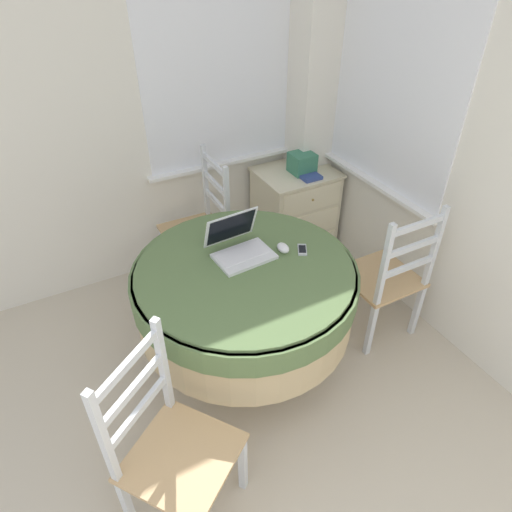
{
  "coord_description": "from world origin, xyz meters",
  "views": [
    {
      "loc": [
        -0.18,
        0.15,
        2.27
      ],
      "look_at": [
        0.83,
        2.02,
        0.68
      ],
      "focal_mm": 32.0,
      "sensor_mm": 36.0,
      "label": 1
    }
  ],
  "objects_px": {
    "round_dining_table": "(245,291)",
    "laptop": "(239,246)",
    "corner_cabinet": "(294,210)",
    "dining_chair_near_back_window": "(200,228)",
    "book_on_cabinet": "(306,173)",
    "storage_box": "(302,163)",
    "computer_mouse": "(283,248)",
    "cell_phone": "(302,250)",
    "dining_chair_near_right_window": "(386,277)",
    "dining_chair_camera_near": "(171,448)"
  },
  "relations": [
    {
      "from": "book_on_cabinet",
      "to": "laptop",
      "type": "bearing_deg",
      "value": -141.29
    },
    {
      "from": "book_on_cabinet",
      "to": "dining_chair_camera_near",
      "type": "bearing_deg",
      "value": -137.72
    },
    {
      "from": "laptop",
      "to": "dining_chair_near_back_window",
      "type": "height_order",
      "value": "dining_chair_near_back_window"
    },
    {
      "from": "cell_phone",
      "to": "corner_cabinet",
      "type": "xyz_separation_m",
      "value": [
        0.59,
        0.98,
        -0.42
      ]
    },
    {
      "from": "laptop",
      "to": "cell_phone",
      "type": "bearing_deg",
      "value": -24.23
    },
    {
      "from": "dining_chair_camera_near",
      "to": "storage_box",
      "type": "height_order",
      "value": "dining_chair_camera_near"
    },
    {
      "from": "dining_chair_near_right_window",
      "to": "storage_box",
      "type": "height_order",
      "value": "dining_chair_near_right_window"
    },
    {
      "from": "round_dining_table",
      "to": "computer_mouse",
      "type": "distance_m",
      "value": 0.32
    },
    {
      "from": "round_dining_table",
      "to": "laptop",
      "type": "xyz_separation_m",
      "value": [
        0.03,
        0.13,
        0.22
      ]
    },
    {
      "from": "computer_mouse",
      "to": "dining_chair_camera_near",
      "type": "distance_m",
      "value": 1.17
    },
    {
      "from": "cell_phone",
      "to": "storage_box",
      "type": "bearing_deg",
      "value": 57.18
    },
    {
      "from": "round_dining_table",
      "to": "corner_cabinet",
      "type": "distance_m",
      "value": 1.37
    },
    {
      "from": "computer_mouse",
      "to": "book_on_cabinet",
      "type": "height_order",
      "value": "computer_mouse"
    },
    {
      "from": "dining_chair_near_back_window",
      "to": "storage_box",
      "type": "height_order",
      "value": "dining_chair_near_back_window"
    },
    {
      "from": "book_on_cabinet",
      "to": "dining_chair_near_right_window",
      "type": "bearing_deg",
      "value": -93.58
    },
    {
      "from": "cell_phone",
      "to": "dining_chair_near_back_window",
      "type": "distance_m",
      "value": 1.02
    },
    {
      "from": "corner_cabinet",
      "to": "dining_chair_near_back_window",
      "type": "bearing_deg",
      "value": -176.74
    },
    {
      "from": "dining_chair_near_back_window",
      "to": "cell_phone",
      "type": "bearing_deg",
      "value": -74.72
    },
    {
      "from": "dining_chair_camera_near",
      "to": "corner_cabinet",
      "type": "height_order",
      "value": "dining_chair_camera_near"
    },
    {
      "from": "laptop",
      "to": "corner_cabinet",
      "type": "bearing_deg",
      "value": 42.58
    },
    {
      "from": "cell_phone",
      "to": "storage_box",
      "type": "xyz_separation_m",
      "value": [
        0.62,
        0.96,
        -0.01
      ]
    },
    {
      "from": "cell_phone",
      "to": "corner_cabinet",
      "type": "bearing_deg",
      "value": 59.05
    },
    {
      "from": "round_dining_table",
      "to": "storage_box",
      "type": "distance_m",
      "value": 1.36
    },
    {
      "from": "computer_mouse",
      "to": "dining_chair_near_right_window",
      "type": "distance_m",
      "value": 0.76
    },
    {
      "from": "dining_chair_near_back_window",
      "to": "dining_chair_near_right_window",
      "type": "bearing_deg",
      "value": -53.15
    },
    {
      "from": "corner_cabinet",
      "to": "storage_box",
      "type": "height_order",
      "value": "storage_box"
    },
    {
      "from": "corner_cabinet",
      "to": "laptop",
      "type": "bearing_deg",
      "value": -137.42
    },
    {
      "from": "dining_chair_near_back_window",
      "to": "dining_chair_camera_near",
      "type": "bearing_deg",
      "value": -116.7
    },
    {
      "from": "dining_chair_near_right_window",
      "to": "corner_cabinet",
      "type": "xyz_separation_m",
      "value": [
        0.03,
        1.13,
        -0.11
      ]
    },
    {
      "from": "round_dining_table",
      "to": "storage_box",
      "type": "bearing_deg",
      "value": 43.99
    },
    {
      "from": "round_dining_table",
      "to": "cell_phone",
      "type": "xyz_separation_m",
      "value": [
        0.35,
        -0.02,
        0.18
      ]
    },
    {
      "from": "storage_box",
      "to": "laptop",
      "type": "bearing_deg",
      "value": -139.13
    },
    {
      "from": "corner_cabinet",
      "to": "storage_box",
      "type": "relative_size",
      "value": 3.88
    },
    {
      "from": "laptop",
      "to": "dining_chair_camera_near",
      "type": "distance_m",
      "value": 1.08
    },
    {
      "from": "corner_cabinet",
      "to": "cell_phone",
      "type": "bearing_deg",
      "value": -120.95
    },
    {
      "from": "storage_box",
      "to": "dining_chair_near_right_window",
      "type": "bearing_deg",
      "value": -93.3
    },
    {
      "from": "dining_chair_near_back_window",
      "to": "book_on_cabinet",
      "type": "relative_size",
      "value": 3.98
    },
    {
      "from": "cell_phone",
      "to": "dining_chair_near_back_window",
      "type": "relative_size",
      "value": 0.12
    },
    {
      "from": "computer_mouse",
      "to": "dining_chair_near_right_window",
      "type": "xyz_separation_m",
      "value": [
        0.65,
        -0.19,
        -0.33
      ]
    },
    {
      "from": "cell_phone",
      "to": "laptop",
      "type": "bearing_deg",
      "value": 155.77
    },
    {
      "from": "dining_chair_near_right_window",
      "to": "storage_box",
      "type": "relative_size",
      "value": 5.6
    },
    {
      "from": "dining_chair_camera_near",
      "to": "dining_chair_near_right_window",
      "type": "bearing_deg",
      "value": 15.87
    },
    {
      "from": "book_on_cabinet",
      "to": "storage_box",
      "type": "bearing_deg",
      "value": 91.75
    },
    {
      "from": "laptop",
      "to": "storage_box",
      "type": "xyz_separation_m",
      "value": [
        0.94,
        0.81,
        -0.05
      ]
    },
    {
      "from": "dining_chair_camera_near",
      "to": "storage_box",
      "type": "xyz_separation_m",
      "value": [
        1.64,
        1.55,
        0.31
      ]
    },
    {
      "from": "dining_chair_near_back_window",
      "to": "corner_cabinet",
      "type": "bearing_deg",
      "value": 3.26
    },
    {
      "from": "cell_phone",
      "to": "dining_chair_near_back_window",
      "type": "xyz_separation_m",
      "value": [
        -0.25,
        0.93,
        -0.31
      ]
    },
    {
      "from": "laptop",
      "to": "dining_chair_near_right_window",
      "type": "relative_size",
      "value": 0.34
    },
    {
      "from": "computer_mouse",
      "to": "cell_phone",
      "type": "distance_m",
      "value": 0.11
    },
    {
      "from": "round_dining_table",
      "to": "corner_cabinet",
      "type": "bearing_deg",
      "value": 45.57
    }
  ]
}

